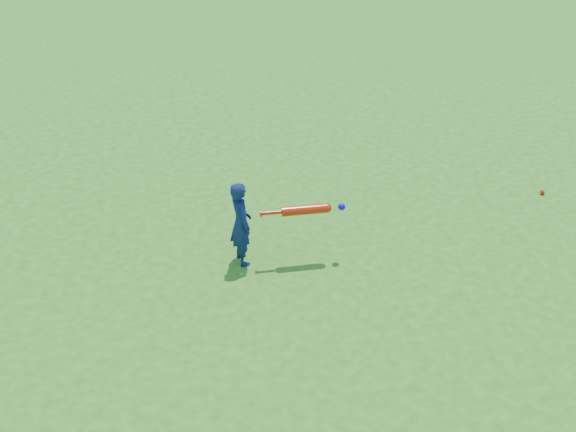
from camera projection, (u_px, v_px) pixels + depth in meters
name	position (u px, v px, depth m)	size (l,w,h in m)	color
ground	(262.00, 267.00, 6.84)	(80.00, 80.00, 0.00)	#2A761C
child	(241.00, 223.00, 6.70)	(0.34, 0.23, 0.95)	#101E4E
ground_ball_red	(542.00, 192.00, 8.23)	(0.06, 0.06, 0.06)	red
bat_swing	(308.00, 210.00, 6.68)	(0.91, 0.11, 0.10)	red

